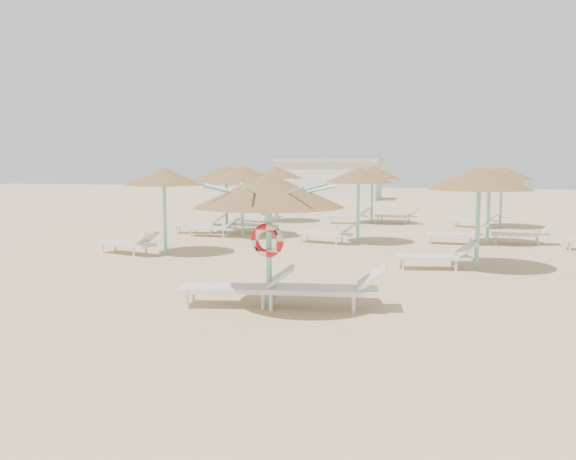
# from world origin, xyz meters

# --- Properties ---
(ground) EXTENTS (120.00, 120.00, 0.00)m
(ground) POSITION_xyz_m (0.00, 0.00, 0.00)
(ground) COLOR tan
(ground) RESTS_ON ground
(main_palapa) EXTENTS (2.87, 2.87, 2.57)m
(main_palapa) POSITION_xyz_m (0.32, -0.17, 2.23)
(main_palapa) COLOR #7AD4BC
(main_palapa) RESTS_ON ground
(lounger_main_a) EXTENTS (2.28, 1.15, 0.80)m
(lounger_main_a) POSITION_xyz_m (-0.20, -0.28, 0.38)
(lounger_main_a) COLOR white
(lounger_main_a) RESTS_ON ground
(lounger_main_b) EXTENTS (2.41, 1.08, 0.85)m
(lounger_main_b) POSITION_xyz_m (1.47, -0.03, 0.40)
(lounger_main_b) COLOR white
(lounger_main_b) RESTS_ON ground
(palapa_field) EXTENTS (18.48, 14.36, 2.72)m
(palapa_field) POSITION_xyz_m (0.84, 10.62, 2.31)
(palapa_field) COLOR #7AD4BC
(palapa_field) RESTS_ON ground
(service_hut) EXTENTS (8.40, 4.40, 3.25)m
(service_hut) POSITION_xyz_m (-6.00, 35.00, 1.64)
(service_hut) COLOR silver
(service_hut) RESTS_ON ground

